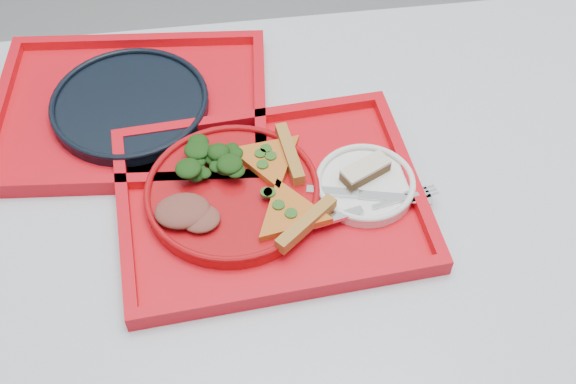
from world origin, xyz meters
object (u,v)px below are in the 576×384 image
Objects in this scene: tray_main at (270,201)px; dessert_bar at (365,170)px; navy_plate at (130,105)px; dinner_plate at (233,194)px; tray_far at (132,111)px.

tray_main is 5.53× the size of dessert_bar.
tray_main is at bearing -47.00° from navy_plate.
dessert_bar reaches higher than dinner_plate.
dessert_bar is at bearing -24.88° from tray_far.
dinner_plate is at bearing 154.91° from dessert_bar.
dessert_bar is (0.15, 0.02, 0.03)m from tray_main.
tray_main and tray_far have the same top height.
tray_far is 1.73× the size of navy_plate.
tray_main is 0.30m from tray_far.
dinner_plate reaches higher than navy_plate.
navy_plate reaches higher than tray_far.
tray_far is 5.53× the size of dessert_bar.
dinner_plate is 0.26m from navy_plate.
tray_main is at bearing 159.37° from dessert_bar.
navy_plate is at bearing 123.08° from dessert_bar.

